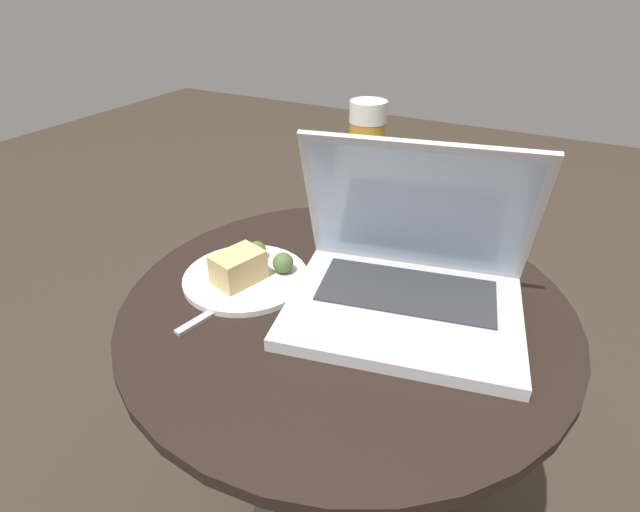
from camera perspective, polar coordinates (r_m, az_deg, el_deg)
table at (r=0.82m, az=2.72°, el=-13.67°), size 0.64×0.64×0.57m
laptop at (r=0.70m, az=10.00°, el=-2.32°), size 0.36×0.30×0.24m
beer_glass at (r=0.85m, az=5.20°, el=9.52°), size 0.06×0.06×0.24m
snack_plate at (r=0.77m, az=-8.40°, el=-1.85°), size 0.19×0.19×0.06m
fork at (r=0.74m, az=-9.32°, el=-4.63°), size 0.06×0.19×0.00m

